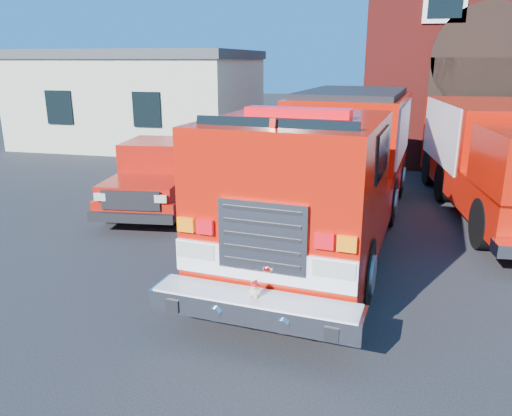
% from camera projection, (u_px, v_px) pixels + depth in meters
% --- Properties ---
extents(ground, '(100.00, 100.00, 0.00)m').
position_uv_depth(ground, '(269.00, 250.00, 10.71)').
color(ground, black).
rests_on(ground, ground).
extents(side_building, '(10.20, 8.20, 4.35)m').
position_uv_depth(side_building, '(145.00, 97.00, 24.22)').
color(side_building, beige).
rests_on(side_building, ground).
extents(fire_engine, '(3.95, 10.60, 3.19)m').
position_uv_depth(fire_engine, '(332.00, 164.00, 11.33)').
color(fire_engine, black).
rests_on(fire_engine, ground).
extents(pickup_truck, '(2.64, 5.81, 1.84)m').
position_uv_depth(pickup_truck, '(166.00, 174.00, 13.96)').
color(pickup_truck, black).
rests_on(pickup_truck, ground).
extents(secondary_truck, '(3.47, 8.75, 2.77)m').
position_uv_depth(secondary_truck, '(500.00, 156.00, 13.01)').
color(secondary_truck, black).
rests_on(secondary_truck, ground).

